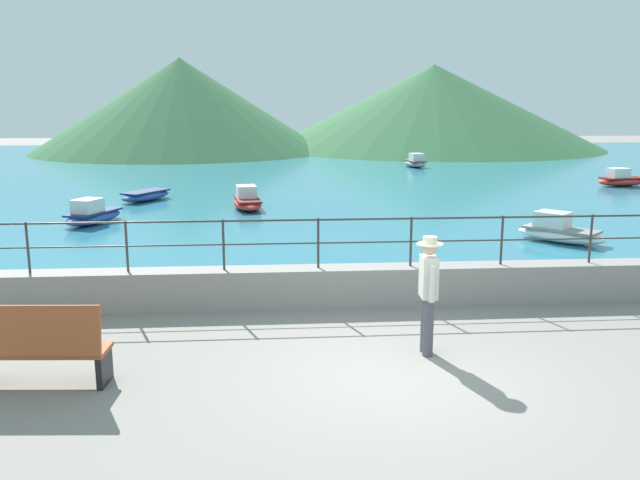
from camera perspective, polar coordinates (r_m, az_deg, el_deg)
ground_plane at (r=9.24m, az=6.65°, el=-11.38°), size 120.00×120.00×0.00m
promenade_wall at (r=12.10m, az=3.81°, el=-3.91°), size 20.00×0.56×0.70m
railing at (r=11.87m, az=3.87°, el=0.60°), size 18.44×0.04×0.90m
lake_water at (r=34.39m, az=-1.57°, el=5.84°), size 64.00×44.32×0.06m
hill_main at (r=52.70m, az=9.66°, el=11.18°), size 25.66×25.66×6.33m
hill_secondary at (r=49.21m, az=-11.84°, el=11.23°), size 20.99×20.99×6.61m
bench_main at (r=9.33m, az=-22.98°, el=-8.35°), size 1.73×0.67×1.13m
person_walking at (r=9.70m, az=9.26°, el=-4.18°), size 0.38×0.57×1.75m
boat_0 at (r=22.57m, az=-6.25°, el=3.36°), size 1.23×2.41×0.76m
boat_2 at (r=18.22m, az=19.81°, el=0.70°), size 2.22×2.30×0.76m
boat_3 at (r=20.82m, az=-18.91°, el=2.08°), size 1.72×2.47×0.76m
boat_4 at (r=25.08m, az=-14.70°, el=3.73°), size 1.98×2.43×0.36m
boat_5 at (r=37.13m, az=8.14°, el=6.63°), size 1.18×2.39×0.76m
boat_6 at (r=31.31m, az=24.44°, el=4.74°), size 2.41×1.25×0.76m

